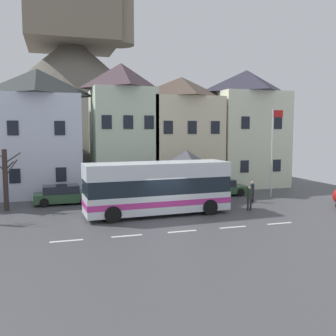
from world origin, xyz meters
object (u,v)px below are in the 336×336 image
(parked_car_01, at_px, (63,195))
(public_bench, at_px, (181,191))
(townhouse_01, at_px, (38,132))
(pedestrian_00, at_px, (206,190))
(pedestrian_03, at_px, (224,191))
(bus_shelter, at_px, (187,161))
(transit_bus, at_px, (157,188))
(townhouse_03, at_px, (181,133))
(townhouse_04, at_px, (246,128))
(parked_car_00, at_px, (220,188))
(townhouse_02, at_px, (122,128))
(bare_tree_00, at_px, (6,179))
(pedestrian_02, at_px, (252,190))
(pedestrian_01, at_px, (249,196))
(flagpole, at_px, (273,147))
(hilltop_castle, at_px, (74,101))

(parked_car_01, bearing_deg, public_bench, 2.13)
(townhouse_01, bearing_deg, public_bench, -22.18)
(pedestrian_00, bearing_deg, pedestrian_03, -9.77)
(townhouse_01, relative_size, bus_shelter, 2.67)
(pedestrian_03, bearing_deg, transit_bus, -158.82)
(townhouse_03, distance_m, pedestrian_00, 8.69)
(townhouse_04, bearing_deg, pedestrian_03, -126.76)
(parked_car_00, distance_m, parked_car_01, 12.58)
(townhouse_02, relative_size, townhouse_04, 1.01)
(townhouse_03, height_order, bare_tree_00, townhouse_03)
(townhouse_02, xyz_separation_m, parked_car_00, (7.34, -4.83, -4.96))
(bus_shelter, distance_m, pedestrian_02, 5.42)
(pedestrian_01, height_order, public_bench, pedestrian_01)
(pedestrian_01, bearing_deg, townhouse_03, 96.58)
(pedestrian_02, bearing_deg, parked_car_00, 106.02)
(transit_bus, xyz_separation_m, flagpole, (10.58, 3.53, 2.40))
(parked_car_00, relative_size, flagpole, 0.61)
(townhouse_03, height_order, townhouse_04, townhouse_04)
(hilltop_castle, distance_m, pedestrian_00, 29.40)
(public_bench, bearing_deg, hilltop_castle, 106.95)
(pedestrian_00, bearing_deg, townhouse_02, 121.74)
(transit_bus, xyz_separation_m, pedestrian_03, (5.75, 2.23, -0.82))
(townhouse_03, bearing_deg, flagpole, -49.87)
(townhouse_04, xyz_separation_m, bus_shelter, (-8.52, -6.74, -2.43))
(pedestrian_03, xyz_separation_m, bare_tree_00, (-15.17, 1.89, 1.30))
(flagpole, bearing_deg, public_bench, 160.93)
(public_bench, bearing_deg, townhouse_03, 71.43)
(public_bench, bearing_deg, transit_bus, -121.65)
(townhouse_04, relative_size, pedestrian_01, 6.83)
(townhouse_02, xyz_separation_m, bare_tree_00, (-8.96, -6.15, -3.43))
(townhouse_03, xyz_separation_m, pedestrian_00, (-0.68, -7.62, -4.11))
(hilltop_castle, bearing_deg, pedestrian_03, -71.20)
(bus_shelter, bearing_deg, townhouse_02, 118.54)
(townhouse_01, relative_size, parked_car_01, 2.44)
(transit_bus, relative_size, pedestrian_00, 5.48)
(bus_shelter, xyz_separation_m, pedestrian_01, (3.06, -4.07, -2.17))
(pedestrian_03, distance_m, bare_tree_00, 15.34)
(public_bench, bearing_deg, townhouse_02, 133.41)
(parked_car_00, bearing_deg, transit_bus, -139.41)
(pedestrian_02, bearing_deg, townhouse_01, 150.95)
(bare_tree_00, bearing_deg, flagpole, -1.68)
(parked_car_01, height_order, pedestrian_00, pedestrian_00)
(townhouse_01, height_order, parked_car_00, townhouse_01)
(townhouse_03, distance_m, bus_shelter, 7.10)
(pedestrian_00, xyz_separation_m, public_bench, (-0.72, 3.46, -0.52))
(townhouse_02, xyz_separation_m, transit_bus, (0.46, -10.27, -3.91))
(townhouse_03, height_order, pedestrian_03, townhouse_03)
(townhouse_02, distance_m, transit_bus, 10.99)
(public_bench, bearing_deg, bare_tree_00, -172.12)
(parked_car_00, bearing_deg, flagpole, -25.02)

